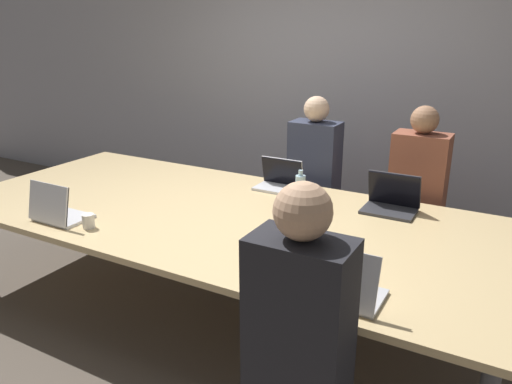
{
  "coord_description": "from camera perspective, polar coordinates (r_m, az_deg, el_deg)",
  "views": [
    {
      "loc": [
        1.73,
        -2.62,
        1.93
      ],
      "look_at": [
        0.21,
        0.1,
        0.88
      ],
      "focal_mm": 35.0,
      "sensor_mm": 36.0,
      "label": 1
    }
  ],
  "objects": [
    {
      "name": "person_far_right",
      "position": [
        3.96,
        17.82,
        -0.89
      ],
      "size": [
        0.4,
        0.24,
        1.38
      ],
      "color": "#2D2D38",
      "rests_on": "ground_plane"
    },
    {
      "name": "cup_near_left",
      "position": [
        3.26,
        -18.6,
        -3.17
      ],
      "size": [
        0.07,
        0.07,
        0.09
      ],
      "color": "white",
      "rests_on": "conference_table"
    },
    {
      "name": "laptop_far_right",
      "position": [
        3.48,
        15.21,
        -0.9
      ],
      "size": [
        0.35,
        0.26,
        0.26
      ],
      "color": "#333338",
      "rests_on": "conference_table"
    },
    {
      "name": "person_near_right",
      "position": [
        2.1,
        4.85,
        -17.85
      ],
      "size": [
        0.4,
        0.24,
        1.4
      ],
      "rotation": [
        0.0,
        0.0,
        3.14
      ],
      "color": "#2D2D38",
      "rests_on": "ground_plane"
    },
    {
      "name": "conference_table",
      "position": [
        3.38,
        -3.92,
        -3.03
      ],
      "size": [
        3.85,
        1.69,
        0.73
      ],
      "color": "#D6B77F",
      "rests_on": "ground_plane"
    },
    {
      "name": "laptop_near_left",
      "position": [
        3.42,
        -21.86,
        -1.96
      ],
      "size": [
        0.33,
        0.26,
        0.26
      ],
      "rotation": [
        0.0,
        0.0,
        3.14
      ],
      "color": "silver",
      "rests_on": "conference_table"
    },
    {
      "name": "bottle_far_center",
      "position": [
        3.56,
        5.08,
        0.52
      ],
      "size": [
        0.07,
        0.07,
        0.23
      ],
      "color": "#ADD1E0",
      "rests_on": "conference_table"
    },
    {
      "name": "stapler",
      "position": [
        3.07,
        2.25,
        -3.92
      ],
      "size": [
        0.06,
        0.15,
        0.05
      ],
      "rotation": [
        0.0,
        0.0,
        -0.11
      ],
      "color": "black",
      "rests_on": "conference_table"
    },
    {
      "name": "curtain_wall",
      "position": [
        4.91,
        8.63,
        12.25
      ],
      "size": [
        12.0,
        0.06,
        2.8
      ],
      "color": "#9999A3",
      "rests_on": "ground_plane"
    },
    {
      "name": "laptop_near_right",
      "position": [
        2.32,
        9.7,
        -10.56
      ],
      "size": [
        0.36,
        0.28,
        0.28
      ],
      "rotation": [
        0.0,
        0.0,
        3.14
      ],
      "color": "#B7B7BC",
      "rests_on": "conference_table"
    },
    {
      "name": "ground_plane",
      "position": [
        3.69,
        -3.68,
        -13.0
      ],
      "size": [
        24.0,
        24.0,
        0.0
      ],
      "primitive_type": "plane",
      "color": "brown"
    },
    {
      "name": "person_far_center",
      "position": [
        4.22,
        6.62,
        1.18
      ],
      "size": [
        0.4,
        0.24,
        1.39
      ],
      "color": "#2D2D38",
      "rests_on": "ground_plane"
    },
    {
      "name": "laptop_far_center",
      "position": [
        3.83,
        2.72,
        1.39
      ],
      "size": [
        0.34,
        0.23,
        0.23
      ],
      "color": "silver",
      "rests_on": "conference_table"
    },
    {
      "name": "notebook",
      "position": [
        2.89,
        9.25,
        -5.94
      ],
      "size": [
        0.24,
        0.17,
        0.02
      ],
      "rotation": [
        0.0,
        0.0,
        0.13
      ],
      "color": "#2D4C8C",
      "rests_on": "conference_table"
    }
  ]
}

